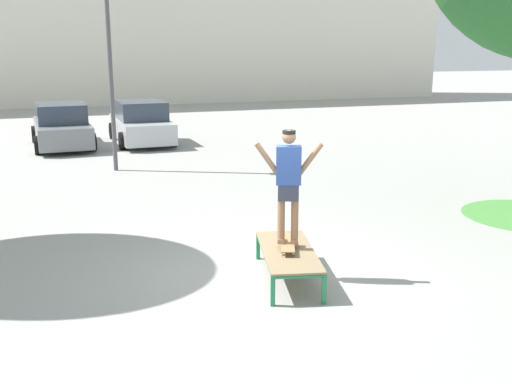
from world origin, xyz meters
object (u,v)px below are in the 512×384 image
(skateboard, at_px, (288,244))
(car_grey, at_px, (62,127))
(skate_box, at_px, (288,253))
(skater, at_px, (288,179))
(car_silver, at_px, (141,124))
(light_post, at_px, (108,29))

(skateboard, xyz_separation_m, car_grey, (-2.94, 13.63, 0.15))
(skate_box, xyz_separation_m, skateboard, (0.01, 0.06, 0.12))
(skate_box, xyz_separation_m, skater, (0.01, 0.06, 1.12))
(skate_box, bearing_deg, car_silver, 90.90)
(skate_box, distance_m, car_grey, 14.00)
(car_silver, height_order, light_post, light_post)
(skate_box, height_order, skateboard, skateboard)
(skateboard, relative_size, car_grey, 0.19)
(light_post, bearing_deg, skate_box, -79.91)
(car_grey, bearing_deg, skate_box, -77.95)
(light_post, bearing_deg, skateboard, -79.76)
(car_grey, distance_m, car_silver, 2.71)
(skateboard, bearing_deg, skate_box, -102.61)
(car_silver, bearing_deg, car_grey, -179.42)
(skateboard, relative_size, car_silver, 0.19)
(skate_box, relative_size, car_silver, 0.48)
(light_post, bearing_deg, skater, -79.76)
(skater, bearing_deg, skate_box, -102.82)
(car_grey, bearing_deg, skater, -77.84)
(skate_box, bearing_deg, car_grey, 102.05)
(car_silver, bearing_deg, skateboard, -89.04)
(skater, distance_m, car_silver, 13.69)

